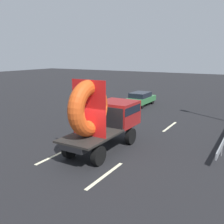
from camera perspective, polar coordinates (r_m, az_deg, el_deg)
name	(u,v)px	position (r m, az deg, el deg)	size (l,w,h in m)	color
ground_plane	(94,155)	(13.03, -4.02, -9.69)	(120.00, 120.00, 0.00)	black
flatbed_truck	(105,116)	(13.34, -1.62, -0.84)	(2.02, 5.25, 3.84)	black
distant_sedan	(140,98)	(25.44, 6.41, 3.06)	(1.72, 4.01, 1.31)	black
lane_dash_left_near	(53,156)	(13.20, -13.11, -9.67)	(2.35, 0.16, 0.01)	beige
lane_dash_left_far	(129,120)	(19.82, 3.90, -1.75)	(2.04, 0.16, 0.01)	beige
lane_dash_right_near	(105,175)	(11.03, -1.53, -13.99)	(2.81, 0.16, 0.01)	beige
lane_dash_right_far	(170,127)	(18.40, 12.85, -3.20)	(2.78, 0.16, 0.01)	beige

